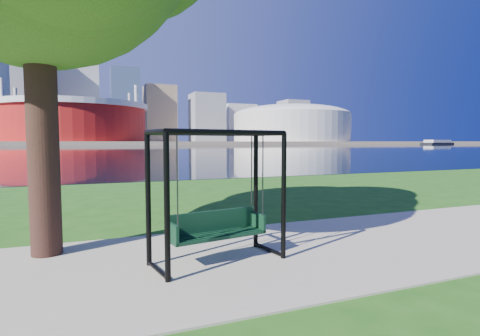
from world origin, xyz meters
TOP-DOWN VIEW (x-y plane):
  - ground at (0.00, 0.00)m, footprint 900.00×900.00m
  - path at (0.00, -0.50)m, footprint 120.00×4.00m
  - river at (0.00, 102.00)m, footprint 900.00×180.00m
  - far_bank at (0.00, 306.00)m, footprint 900.00×228.00m
  - stadium at (-10.00, 235.00)m, footprint 83.00×83.00m
  - arena at (135.00, 235.00)m, footprint 84.00×84.00m
  - skyline at (-4.27, 319.39)m, footprint 392.00×66.00m
  - swing at (-0.60, -0.58)m, footprint 2.17×1.21m
  - barge at (215.00, 178.19)m, footprint 31.50×15.58m

SIDE VIEW (x-z plane):
  - ground at x=0.00m, z-range 0.00..0.00m
  - river at x=0.00m, z-range 0.00..0.02m
  - path at x=0.00m, z-range 0.00..0.03m
  - far_bank at x=0.00m, z-range 0.00..2.00m
  - swing at x=-0.60m, z-range -0.03..2.06m
  - barge at x=215.00m, z-range -0.14..2.90m
  - stadium at x=-10.00m, z-range -1.77..30.23m
  - arena at x=135.00m, z-range 2.59..29.15m
  - skyline at x=-4.27m, z-range -12.36..84.14m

